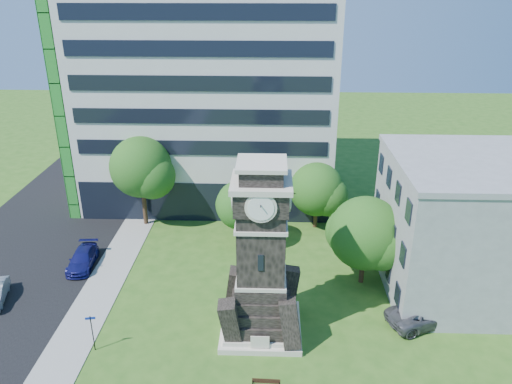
{
  "coord_description": "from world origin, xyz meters",
  "views": [
    {
      "loc": [
        3.65,
        -25.8,
        22.23
      ],
      "look_at": [
        2.45,
        7.89,
        7.73
      ],
      "focal_mm": 35.0,
      "sensor_mm": 36.0,
      "label": 1
    }
  ],
  "objects_px": {
    "clock_tower": "(261,263)",
    "car_street_north": "(83,259)",
    "car_east_lot": "(425,314)",
    "street_sign": "(92,329)"
  },
  "relations": [
    {
      "from": "clock_tower",
      "to": "car_street_north",
      "type": "xyz_separation_m",
      "value": [
        -15.09,
        7.64,
        -4.6
      ]
    },
    {
      "from": "clock_tower",
      "to": "car_east_lot",
      "type": "bearing_deg",
      "value": 5.35
    },
    {
      "from": "clock_tower",
      "to": "car_east_lot",
      "type": "relative_size",
      "value": 2.22
    },
    {
      "from": "clock_tower",
      "to": "car_street_north",
      "type": "distance_m",
      "value": 17.53
    },
    {
      "from": "clock_tower",
      "to": "street_sign",
      "type": "bearing_deg",
      "value": -166.95
    },
    {
      "from": "car_east_lot",
      "to": "street_sign",
      "type": "height_order",
      "value": "street_sign"
    },
    {
      "from": "clock_tower",
      "to": "car_east_lot",
      "type": "xyz_separation_m",
      "value": [
        11.39,
        1.07,
        -4.51
      ]
    },
    {
      "from": "car_street_north",
      "to": "car_east_lot",
      "type": "bearing_deg",
      "value": -18.75
    },
    {
      "from": "street_sign",
      "to": "car_east_lot",
      "type": "bearing_deg",
      "value": -1.37
    },
    {
      "from": "street_sign",
      "to": "clock_tower",
      "type": "bearing_deg",
      "value": 2.56
    }
  ]
}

